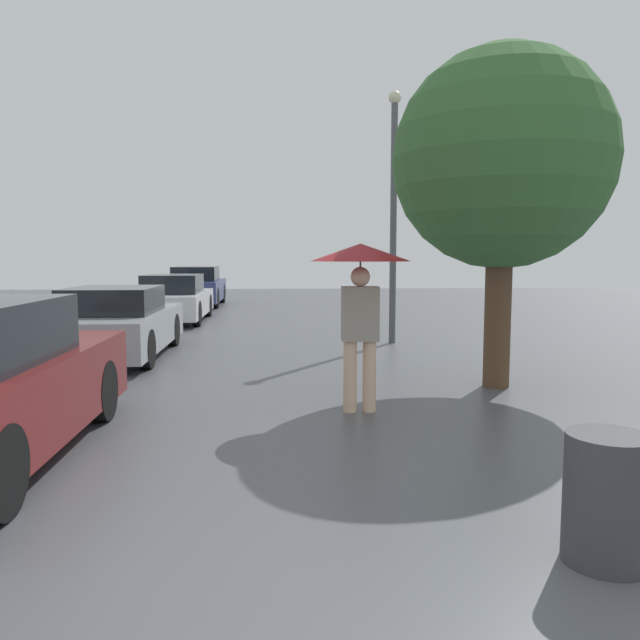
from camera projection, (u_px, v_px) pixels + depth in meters
name	position (u px, v px, depth m)	size (l,w,h in m)	color
pedestrian	(360.00, 277.00, 6.72)	(1.09, 1.09, 1.84)	beige
parked_car_second	(117.00, 324.00, 10.54)	(1.63, 4.00, 1.19)	#9EA3A8
parked_car_third	(174.00, 299.00, 16.26)	(1.62, 4.08, 1.23)	silver
parked_car_farthest	(197.00, 287.00, 21.49)	(1.70, 4.13, 1.34)	navy
tree	(502.00, 160.00, 7.89)	(2.79, 2.79, 4.33)	brown
street_lamp	(394.00, 204.00, 12.02)	(0.25, 0.25, 4.82)	#515456
trash_bin	(607.00, 499.00, 3.46)	(0.47, 0.47, 0.73)	#38383D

